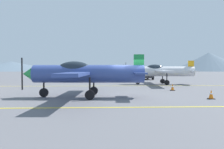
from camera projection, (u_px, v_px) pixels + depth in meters
ground_plane at (131, 96)px, 13.83m from camera, size 400.00×400.00×0.00m
apron_line_near at (141, 107)px, 9.94m from camera, size 80.00×0.16×0.01m
apron_line_far at (121, 86)px, 22.09m from camera, size 80.00×0.16×0.01m
airplane_near at (84, 73)px, 13.41m from camera, size 8.25×9.51×2.85m
airplane_mid at (160, 71)px, 24.29m from camera, size 8.28×9.52×2.85m
airplane_far at (98, 70)px, 33.09m from camera, size 8.22×9.48×2.85m
car_sedan at (145, 75)px, 35.14m from camera, size 2.33×4.44×1.62m
traffic_cone_front at (173, 87)px, 17.52m from camera, size 0.36×0.36×0.59m
traffic_cone_side at (211, 94)px, 12.64m from camera, size 0.36×0.36×0.59m
hill_left at (11, 66)px, 149.72m from camera, size 69.73×69.73×6.99m
hill_centerleft at (209, 62)px, 142.94m from camera, size 50.95×50.95×13.13m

